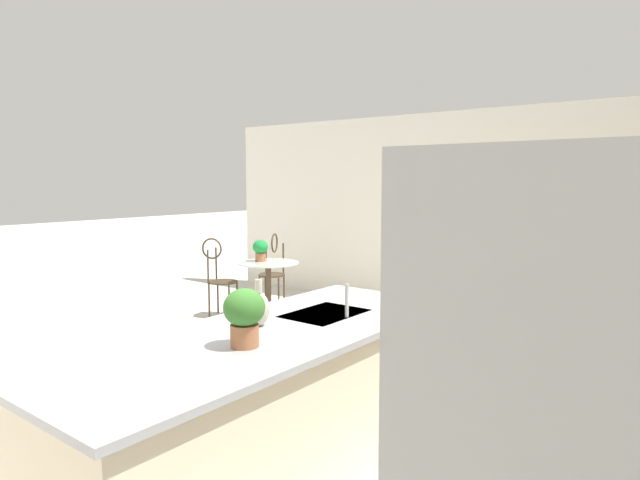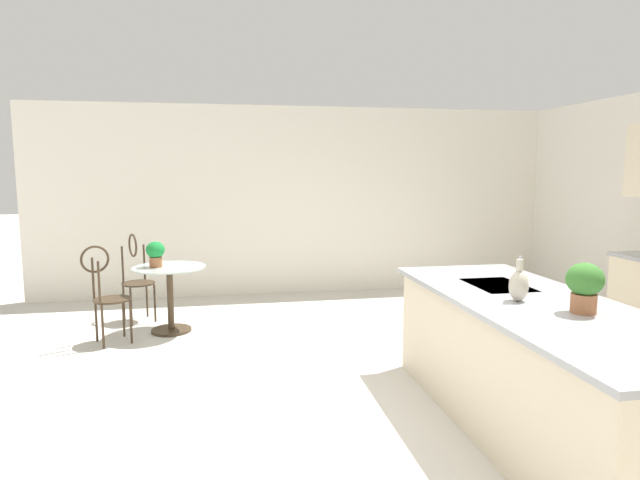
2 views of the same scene
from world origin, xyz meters
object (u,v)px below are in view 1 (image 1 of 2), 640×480
at_px(chair_by_island, 219,273).
at_px(bistro_table, 269,284).
at_px(chair_near_window, 273,266).
at_px(vase_on_counter, 259,308).
at_px(potted_plant_counter_near, 244,314).
at_px(potted_plant_on_table, 260,249).

bearing_deg(chair_by_island, bistro_table, 117.02).
xyz_separation_m(chair_near_window, vase_on_counter, (3.35, 2.99, 0.46)).
xyz_separation_m(chair_by_island, potted_plant_counter_near, (2.83, 3.40, 0.53)).
relative_size(bistro_table, potted_plant_counter_near, 2.53).
bearing_deg(potted_plant_counter_near, chair_by_island, -129.84).
distance_m(potted_plant_counter_near, vase_on_counter, 0.43).
height_order(potted_plant_on_table, vase_on_counter, vase_on_counter).
xyz_separation_m(potted_plant_on_table, vase_on_counter, (2.79, 2.69, 0.13)).
height_order(bistro_table, potted_plant_counter_near, potted_plant_counter_near).
relative_size(bistro_table, vase_on_counter, 2.78).
xyz_separation_m(potted_plant_on_table, potted_plant_counter_near, (3.14, 2.93, 0.20)).
distance_m(chair_near_window, potted_plant_on_table, 0.71).
bearing_deg(potted_plant_counter_near, potted_plant_on_table, -137.04).
bearing_deg(potted_plant_on_table, potted_plant_counter_near, 42.96).
bearing_deg(vase_on_counter, potted_plant_on_table, -136.06).
bearing_deg(bistro_table, chair_near_window, -141.79).
relative_size(bistro_table, chair_near_window, 0.77).
bearing_deg(vase_on_counter, chair_near_window, -138.24).
bearing_deg(vase_on_counter, bistro_table, -137.58).
bearing_deg(bistro_table, chair_by_island, -62.98).
bearing_deg(potted_plant_counter_near, vase_on_counter, -146.14).
height_order(chair_near_window, chair_by_island, same).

